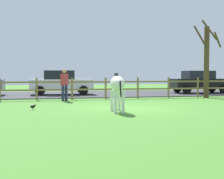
{
  "coord_description": "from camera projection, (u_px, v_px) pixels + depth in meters",
  "views": [
    {
      "loc": [
        -3.61,
        -12.74,
        1.38
      ],
      "look_at": [
        -0.49,
        0.57,
        0.73
      ],
      "focal_mm": 52.59,
      "sensor_mm": 36.0,
      "label": 1
    }
  ],
  "objects": [
    {
      "name": "zebra",
      "position": [
        117.0,
        87.0,
        11.9
      ],
      "size": [
        0.58,
        1.94,
        1.41
      ],
      "color": "white",
      "rests_on": "ground_plane"
    },
    {
      "name": "visitor_near_fence",
      "position": [
        64.0,
        83.0,
        16.75
      ],
      "size": [
        0.41,
        0.31,
        1.64
      ],
      "color": "#232847",
      "rests_on": "ground_plane"
    },
    {
      "name": "ground_plane",
      "position": [
        127.0,
        108.0,
        13.28
      ],
      "size": [
        60.0,
        60.0,
        0.0
      ],
      "primitive_type": "plane",
      "color": "#47842D"
    },
    {
      "name": "parked_car_white",
      "position": [
        61.0,
        82.0,
        21.3
      ],
      "size": [
        4.1,
        2.09,
        1.56
      ],
      "color": "white",
      "rests_on": "parking_asphalt"
    },
    {
      "name": "parking_asphalt",
      "position": [
        90.0,
        94.0,
        22.32
      ],
      "size": [
        28.0,
        7.4,
        0.05
      ],
      "primitive_type": "cube",
      "color": "#38383D",
      "rests_on": "ground_plane"
    },
    {
      "name": "paddock_fence",
      "position": [
        89.0,
        87.0,
        17.94
      ],
      "size": [
        20.62,
        0.11,
        1.19
      ],
      "color": "olive",
      "rests_on": "ground_plane"
    },
    {
      "name": "crow_on_grass",
      "position": [
        33.0,
        106.0,
        12.65
      ],
      "size": [
        0.21,
        0.1,
        0.2
      ],
      "color": "black",
      "rests_on": "ground_plane"
    },
    {
      "name": "parked_car_black",
      "position": [
        200.0,
        82.0,
        23.1
      ],
      "size": [
        4.08,
        2.03,
        1.56
      ],
      "color": "black",
      "rests_on": "parking_asphalt"
    },
    {
      "name": "bare_tree",
      "position": [
        207.0,
        59.0,
        19.09
      ],
      "size": [
        1.56,
        1.41,
        4.47
      ],
      "color": "#513A23",
      "rests_on": "ground_plane"
    }
  ]
}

